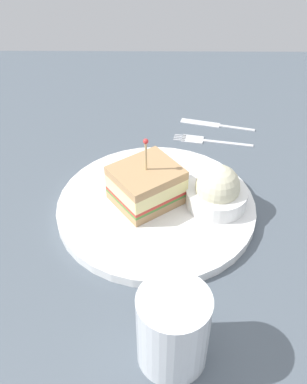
# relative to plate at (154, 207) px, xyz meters

# --- Properties ---
(ground_plane) EXTENTS (1.10, 1.10, 0.02)m
(ground_plane) POSITION_rel_plate_xyz_m (0.00, 0.00, -0.02)
(ground_plane) COLOR #4C5660
(plate) EXTENTS (0.27, 0.27, 0.01)m
(plate) POSITION_rel_plate_xyz_m (0.00, 0.00, 0.00)
(plate) COLOR white
(plate) RESTS_ON ground_plane
(sandwich_half_center) EXTENTS (0.11, 0.11, 0.10)m
(sandwich_half_center) POSITION_rel_plate_xyz_m (-0.01, -0.01, 0.03)
(sandwich_half_center) COLOR tan
(sandwich_half_center) RESTS_ON plate
(coleslaw_bowl) EXTENTS (0.08, 0.08, 0.06)m
(coleslaw_bowl) POSITION_rel_plate_xyz_m (0.00, 0.08, 0.03)
(coleslaw_bowl) COLOR white
(coleslaw_bowl) RESTS_ON plate
(drink_glass) EXTENTS (0.07, 0.07, 0.09)m
(drink_glass) POSITION_rel_plate_xyz_m (0.22, 0.02, 0.03)
(drink_glass) COLOR beige
(drink_glass) RESTS_ON ground_plane
(fork) EXTENTS (0.04, 0.13, 0.00)m
(fork) POSITION_rel_plate_xyz_m (-0.18, 0.08, -0.01)
(fork) COLOR silver
(fork) RESTS_ON ground_plane
(knife) EXTENTS (0.04, 0.13, 0.00)m
(knife) POSITION_rel_plate_xyz_m (-0.23, 0.10, -0.01)
(knife) COLOR silver
(knife) RESTS_ON ground_plane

